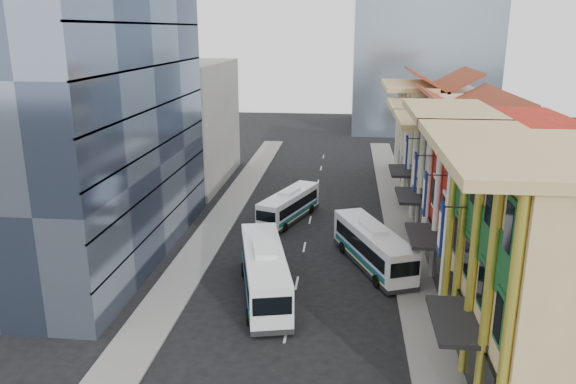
# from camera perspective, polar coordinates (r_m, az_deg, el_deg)

# --- Properties ---
(sidewalk_right) EXTENTS (3.00, 90.00, 0.15)m
(sidewalk_right) POSITION_cam_1_polar(r_m,az_deg,el_deg) (47.50, 12.00, -5.82)
(sidewalk_right) COLOR slate
(sidewalk_right) RESTS_ON ground
(sidewalk_left) EXTENTS (3.00, 90.00, 0.15)m
(sidewalk_left) POSITION_cam_1_polar(r_m,az_deg,el_deg) (48.67, -8.39, -5.08)
(sidewalk_left) COLOR slate
(sidewalk_left) RESTS_ON ground
(shophouse_tan) EXTENTS (8.00, 14.00, 12.00)m
(shophouse_tan) POSITION_cam_1_polar(r_m,az_deg,el_deg) (31.13, 25.90, -7.39)
(shophouse_tan) COLOR tan
(shophouse_tan) RESTS_ON ground
(shophouse_red) EXTENTS (8.00, 10.00, 12.00)m
(shophouse_red) POSITION_cam_1_polar(r_m,az_deg,el_deg) (41.92, 20.62, -0.92)
(shophouse_red) COLOR #AE2213
(shophouse_red) RESTS_ON ground
(shophouse_cream_near) EXTENTS (8.00, 9.00, 10.00)m
(shophouse_cream_near) POSITION_cam_1_polar(r_m,az_deg,el_deg) (51.09, 17.99, 1.12)
(shophouse_cream_near) COLOR beige
(shophouse_cream_near) RESTS_ON ground
(shophouse_cream_mid) EXTENTS (8.00, 9.00, 10.00)m
(shophouse_cream_mid) POSITION_cam_1_polar(r_m,az_deg,el_deg) (59.67, 16.31, 3.36)
(shophouse_cream_mid) COLOR beige
(shophouse_cream_mid) RESTS_ON ground
(shophouse_cream_far) EXTENTS (8.00, 12.00, 11.00)m
(shophouse_cream_far) POSITION_cam_1_polar(r_m,az_deg,el_deg) (69.74, 14.91, 5.67)
(shophouse_cream_far) COLOR beige
(shophouse_cream_far) RESTS_ON ground
(office_tower) EXTENTS (12.00, 26.00, 30.00)m
(office_tower) POSITION_cam_1_polar(r_m,az_deg,el_deg) (45.69, -20.76, 11.93)
(office_tower) COLOR #3D4861
(office_tower) RESTS_ON ground
(office_block_far) EXTENTS (10.00, 18.00, 14.00)m
(office_block_far) POSITION_cam_1_polar(r_m,az_deg,el_deg) (67.53, -10.66, 6.90)
(office_block_far) COLOR gray
(office_block_far) RESTS_ON ground
(bus_left_near) EXTENTS (5.18, 11.75, 3.67)m
(bus_left_near) POSITION_cam_1_polar(r_m,az_deg,el_deg) (38.41, -2.40, -8.04)
(bus_left_near) COLOR white
(bus_left_near) RESTS_ON ground
(bus_left_far) EXTENTS (5.31, 9.64, 3.03)m
(bus_left_far) POSITION_cam_1_polar(r_m,az_deg,el_deg) (53.36, 0.11, -1.33)
(bus_left_far) COLOR white
(bus_left_far) RESTS_ON ground
(bus_right) EXTENTS (6.25, 10.73, 3.39)m
(bus_right) POSITION_cam_1_polar(r_m,az_deg,el_deg) (43.47, 8.61, -5.45)
(bus_right) COLOR white
(bus_right) RESTS_ON ground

